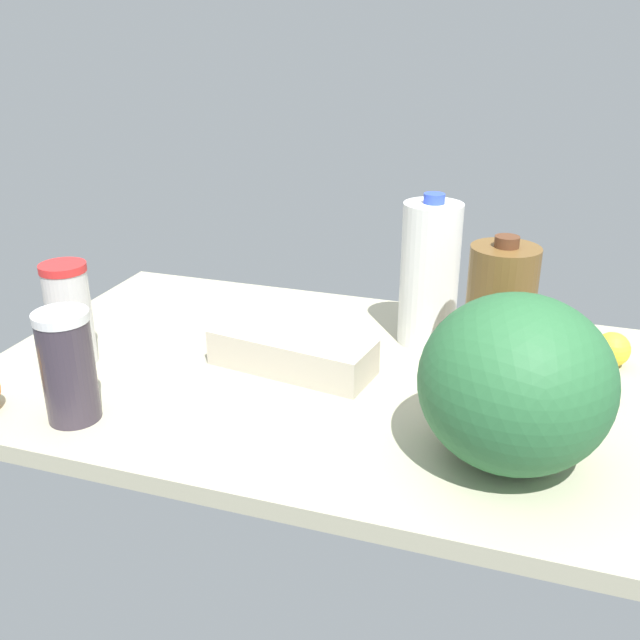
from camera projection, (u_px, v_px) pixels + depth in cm
name	position (u px, v px, depth cm)	size (l,w,h in cm)	color
countertop	(320.00, 378.00, 129.12)	(120.00, 76.00, 3.00)	#AEAA8E
chocolate_milk_jug	(499.00, 316.00, 120.48)	(11.56, 11.56, 26.20)	brown
egg_carton	(292.00, 352.00, 128.22)	(29.59, 11.03, 6.51)	#BBB19F
watermelon	(515.00, 383.00, 97.88)	(26.92, 26.92, 24.94)	#2A6537
shaker_bottle	(68.00, 367.00, 109.92)	(8.46, 8.46, 18.18)	#382F39
milk_jug	(429.00, 274.00, 135.30)	(11.14, 11.14, 29.34)	white
tumbler_cup	(69.00, 314.00, 128.22)	(8.21, 8.21, 19.08)	silver
orange_loose	(588.00, 376.00, 118.71)	(7.32, 7.32, 7.32)	orange
lemon_beside_bowl	(612.00, 349.00, 129.41)	(6.40, 6.40, 6.40)	yellow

